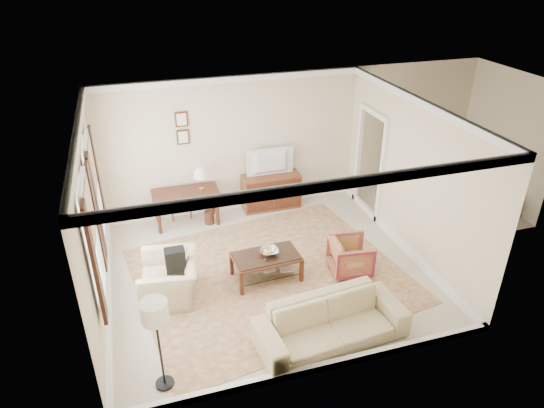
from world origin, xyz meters
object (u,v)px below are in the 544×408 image
tv (271,155)px  sofa (331,317)px  striped_armchair (351,255)px  sideboard (271,191)px  club_armchair (169,273)px  writing_desk (186,197)px  coffee_table (266,260)px

tv → sofa: size_ratio=0.44×
tv → sofa: tv is taller
striped_armchair → sideboard: bearing=20.5°
striped_armchair → club_armchair: club_armchair is taller
striped_armchair → sofa: sofa is taller
writing_desk → coffee_table: (1.03, -2.31, -0.25)m
sideboard → sofa: sofa is taller
writing_desk → sofa: 4.29m
club_armchair → tv: bearing=143.1°
coffee_table → tv: bearing=71.1°
writing_desk → sofa: (1.51, -4.01, -0.19)m
striped_armchair → sofa: bearing=153.2°
sideboard → coffee_table: (-0.84, -2.47, -0.02)m
tv → striped_armchair: tv is taller
sideboard → striped_armchair: sideboard is taller
writing_desk → tv: 1.98m
coffee_table → club_armchair: size_ratio=1.11×
sideboard → writing_desk: bearing=-175.0°
sideboard → tv: bearing=-90.0°
sideboard → coffee_table: size_ratio=1.07×
sideboard → tv: size_ratio=1.28×
sofa → tv: bearing=79.3°
tv → club_armchair: size_ratio=0.93×
sideboard → tv: 0.87m
coffee_table → club_armchair: (-1.64, 0.01, 0.09)m
coffee_table → striped_armchair: striped_armchair is taller
sideboard → striped_armchair: 2.79m
sofa → club_armchair: bearing=135.3°
writing_desk → sofa: size_ratio=0.61×
tv → sofa: (-0.36, -4.16, -0.83)m
coffee_table → sofa: 1.77m
writing_desk → club_armchair: (-0.61, -2.30, -0.16)m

